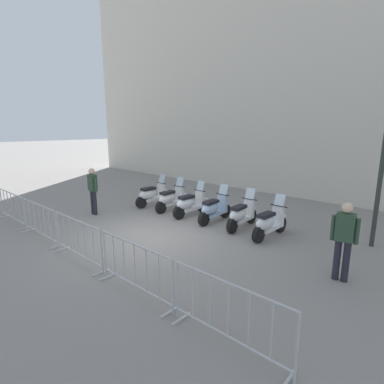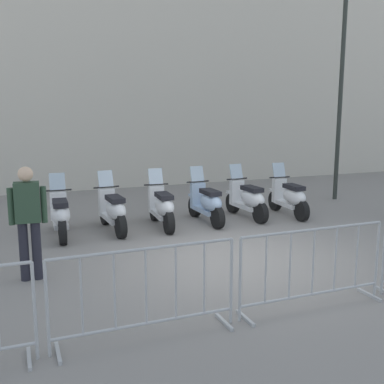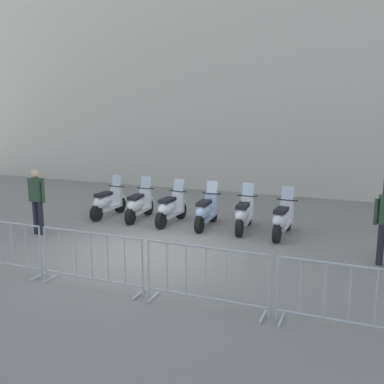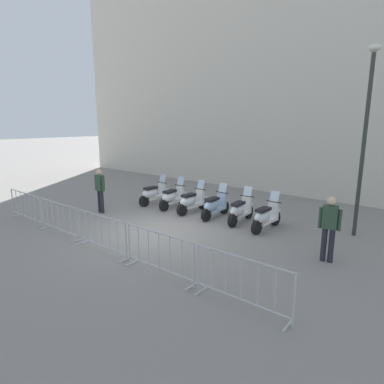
{
  "view_description": "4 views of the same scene",
  "coord_description": "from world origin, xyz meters",
  "px_view_note": "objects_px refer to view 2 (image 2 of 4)",
  "views": [
    {
      "loc": [
        7.5,
        -4.42,
        3.29
      ],
      "look_at": [
        -0.75,
        2.33,
        0.93
      ],
      "focal_mm": 28.73,
      "sensor_mm": 36.0,
      "label": 1
    },
    {
      "loc": [
        -2.45,
        -7.23,
        2.54
      ],
      "look_at": [
        -0.32,
        2.02,
        0.83
      ],
      "focal_mm": 42.69,
      "sensor_mm": 36.0,
      "label": 2
    },
    {
      "loc": [
        5.69,
        -7.6,
        3.24
      ],
      "look_at": [
        -0.16,
        2.32,
        1.02
      ],
      "focal_mm": 39.94,
      "sensor_mm": 36.0,
      "label": 3
    },
    {
      "loc": [
        8.4,
        -6.08,
        3.62
      ],
      "look_at": [
        -0.89,
        2.37,
        0.84
      ],
      "focal_mm": 30.93,
      "sensor_mm": 36.0,
      "label": 4
    }
  ],
  "objects_px": {
    "barrier_segment_1": "(146,294)",
    "barrier_segment_2": "(313,269)",
    "officer_near_row_end": "(28,217)",
    "street_lamp": "(341,77)",
    "motorcycle_0": "(60,215)",
    "motorcycle_3": "(207,203)",
    "motorcycle_5": "(290,198)",
    "motorcycle_4": "(248,200)",
    "motorcycle_2": "(162,207)",
    "motorcycle_1": "(113,211)"
  },
  "relations": [
    {
      "from": "motorcycle_5",
      "to": "barrier_segment_2",
      "type": "xyz_separation_m",
      "value": [
        -1.95,
        -4.9,
        0.07
      ]
    },
    {
      "from": "barrier_segment_1",
      "to": "barrier_segment_2",
      "type": "relative_size",
      "value": 1.0
    },
    {
      "from": "motorcycle_0",
      "to": "motorcycle_3",
      "type": "relative_size",
      "value": 1.0
    },
    {
      "from": "motorcycle_4",
      "to": "officer_near_row_end",
      "type": "relative_size",
      "value": 0.99
    },
    {
      "from": "motorcycle_4",
      "to": "street_lamp",
      "type": "height_order",
      "value": "street_lamp"
    },
    {
      "from": "street_lamp",
      "to": "barrier_segment_2",
      "type": "bearing_deg",
      "value": -122.26
    },
    {
      "from": "motorcycle_3",
      "to": "officer_near_row_end",
      "type": "bearing_deg",
      "value": -141.17
    },
    {
      "from": "motorcycle_2",
      "to": "motorcycle_3",
      "type": "bearing_deg",
      "value": 10.24
    },
    {
      "from": "barrier_segment_1",
      "to": "officer_near_row_end",
      "type": "xyz_separation_m",
      "value": [
        -1.47,
        2.2,
        0.46
      ]
    },
    {
      "from": "motorcycle_3",
      "to": "officer_near_row_end",
      "type": "distance_m",
      "value": 4.52
    },
    {
      "from": "motorcycle_0",
      "to": "motorcycle_1",
      "type": "height_order",
      "value": "same"
    },
    {
      "from": "motorcycle_2",
      "to": "motorcycle_5",
      "type": "height_order",
      "value": "same"
    },
    {
      "from": "motorcycle_0",
      "to": "motorcycle_2",
      "type": "bearing_deg",
      "value": 7.95
    },
    {
      "from": "officer_near_row_end",
      "to": "motorcycle_2",
      "type": "bearing_deg",
      "value": 47.12
    },
    {
      "from": "barrier_segment_1",
      "to": "street_lamp",
      "type": "xyz_separation_m",
      "value": [
        6.36,
        6.92,
        2.91
      ]
    },
    {
      "from": "motorcycle_4",
      "to": "officer_near_row_end",
      "type": "bearing_deg",
      "value": -146.38
    },
    {
      "from": "motorcycle_4",
      "to": "barrier_segment_1",
      "type": "relative_size",
      "value": 0.81
    },
    {
      "from": "motorcycle_4",
      "to": "barrier_segment_2",
      "type": "relative_size",
      "value": 0.81
    },
    {
      "from": "street_lamp",
      "to": "officer_near_row_end",
      "type": "height_order",
      "value": "street_lamp"
    },
    {
      "from": "motorcycle_5",
      "to": "barrier_segment_2",
      "type": "relative_size",
      "value": 0.82
    },
    {
      "from": "motorcycle_0",
      "to": "motorcycle_2",
      "type": "xyz_separation_m",
      "value": [
        2.12,
        0.3,
        0.0
      ]
    },
    {
      "from": "motorcycle_4",
      "to": "motorcycle_5",
      "type": "distance_m",
      "value": 1.07
    },
    {
      "from": "motorcycle_4",
      "to": "motorcycle_5",
      "type": "bearing_deg",
      "value": 0.55
    },
    {
      "from": "motorcycle_0",
      "to": "barrier_segment_2",
      "type": "height_order",
      "value": "motorcycle_0"
    },
    {
      "from": "motorcycle_2",
      "to": "street_lamp",
      "type": "xyz_separation_m",
      "value": [
        5.39,
        2.1,
        2.99
      ]
    },
    {
      "from": "barrier_segment_1",
      "to": "street_lamp",
      "type": "distance_m",
      "value": 9.84
    },
    {
      "from": "motorcycle_3",
      "to": "barrier_segment_1",
      "type": "relative_size",
      "value": 0.81
    },
    {
      "from": "motorcycle_3",
      "to": "street_lamp",
      "type": "distance_m",
      "value": 5.59
    },
    {
      "from": "motorcycle_5",
      "to": "motorcycle_1",
      "type": "bearing_deg",
      "value": -172.98
    },
    {
      "from": "motorcycle_3",
      "to": "motorcycle_5",
      "type": "height_order",
      "value": "same"
    },
    {
      "from": "motorcycle_0",
      "to": "motorcycle_5",
      "type": "xyz_separation_m",
      "value": [
        5.31,
        0.71,
        0.0
      ]
    },
    {
      "from": "barrier_segment_1",
      "to": "officer_near_row_end",
      "type": "bearing_deg",
      "value": 123.68
    },
    {
      "from": "motorcycle_0",
      "to": "street_lamp",
      "type": "height_order",
      "value": "street_lamp"
    },
    {
      "from": "barrier_segment_1",
      "to": "street_lamp",
      "type": "relative_size",
      "value": 0.37
    },
    {
      "from": "motorcycle_0",
      "to": "motorcycle_2",
      "type": "height_order",
      "value": "same"
    },
    {
      "from": "barrier_segment_2",
      "to": "street_lamp",
      "type": "bearing_deg",
      "value": 57.74
    },
    {
      "from": "street_lamp",
      "to": "officer_near_row_end",
      "type": "relative_size",
      "value": 3.29
    },
    {
      "from": "motorcycle_3",
      "to": "motorcycle_5",
      "type": "relative_size",
      "value": 1.0
    },
    {
      "from": "motorcycle_0",
      "to": "barrier_segment_2",
      "type": "xyz_separation_m",
      "value": [
        3.35,
        -4.19,
        0.07
      ]
    },
    {
      "from": "barrier_segment_1",
      "to": "barrier_segment_2",
      "type": "xyz_separation_m",
      "value": [
        2.2,
        0.34,
        0.0
      ]
    },
    {
      "from": "motorcycle_3",
      "to": "officer_near_row_end",
      "type": "relative_size",
      "value": 0.99
    },
    {
      "from": "motorcycle_3",
      "to": "motorcycle_1",
      "type": "bearing_deg",
      "value": -171.92
    },
    {
      "from": "motorcycle_2",
      "to": "officer_near_row_end",
      "type": "height_order",
      "value": "officer_near_row_end"
    },
    {
      "from": "motorcycle_0",
      "to": "motorcycle_4",
      "type": "height_order",
      "value": "same"
    },
    {
      "from": "motorcycle_2",
      "to": "motorcycle_5",
      "type": "xyz_separation_m",
      "value": [
        3.19,
        0.41,
        0.0
      ]
    },
    {
      "from": "motorcycle_2",
      "to": "street_lamp",
      "type": "distance_m",
      "value": 6.51
    },
    {
      "from": "barrier_segment_1",
      "to": "barrier_segment_2",
      "type": "height_order",
      "value": "same"
    },
    {
      "from": "street_lamp",
      "to": "motorcycle_3",
      "type": "bearing_deg",
      "value": -156.22
    },
    {
      "from": "motorcycle_2",
      "to": "motorcycle_4",
      "type": "relative_size",
      "value": 1.01
    },
    {
      "from": "motorcycle_3",
      "to": "motorcycle_5",
      "type": "distance_m",
      "value": 2.14
    }
  ]
}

